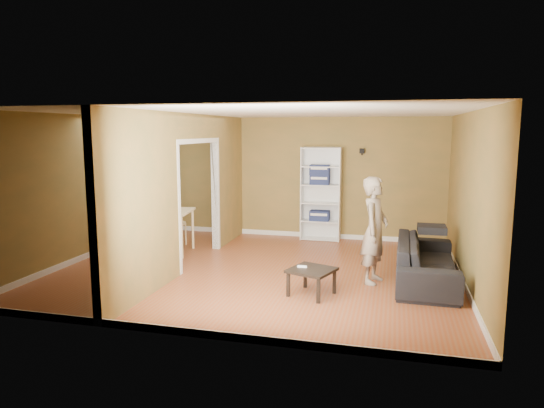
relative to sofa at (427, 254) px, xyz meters
The scene contains 15 objects.
room_shell 2.84m from the sofa, behind, with size 6.50×6.50×6.50m.
partition 4.00m from the sofa, behind, with size 0.22×5.50×2.60m, color olive, non-canonical shape.
wall_speaker 3.25m from the sofa, 114.44° to the left, with size 0.10×0.10×0.10m, color black.
sofa is the anchor object (origin of this frame).
person 0.98m from the sofa, 163.08° to the right, with size 0.54×0.70×1.92m, color slate.
bookshelf 3.31m from the sofa, 128.40° to the left, with size 0.83×0.36×1.97m.
paper_box_navy_a 3.24m from the sofa, 129.24° to the left, with size 0.41×0.27×0.21m, color #14154F.
paper_box_navy_b 3.35m from the sofa, 129.33° to the left, with size 0.40×0.26×0.21m, color navy.
paper_box_navy_c 3.41m from the sofa, 129.37° to the left, with size 0.41×0.26×0.21m, color navy.
coffee_table 1.93m from the sofa, 146.74° to the right, with size 0.58×0.58×0.38m.
game_controller 2.03m from the sofa, 149.84° to the right, with size 0.13×0.04×0.03m, color white.
dining_table 4.95m from the sofa, behind, with size 1.31×0.88×0.82m.
chair_left 5.76m from the sofa, behind, with size 0.43×0.43×0.94m, color #D7B771, non-canonical shape.
chair_near 4.78m from the sofa, behind, with size 0.43×0.43×0.94m, color tan, non-canonical shape.
chair_far 4.97m from the sofa, 165.50° to the left, with size 0.45×0.45×0.98m, color tan, non-canonical shape.
Camera 1 is at (2.17, -7.57, 2.32)m, focal length 32.00 mm.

